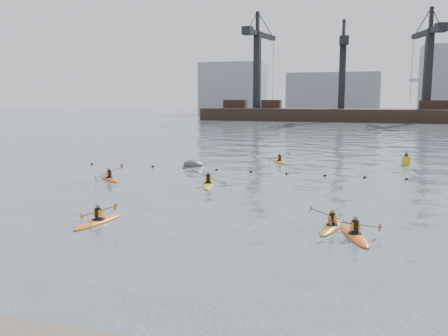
{
  "coord_description": "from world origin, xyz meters",
  "views": [
    {
      "loc": [
        7.17,
        -14.96,
        6.16
      ],
      "look_at": [
        0.64,
        6.3,
        2.8
      ],
      "focal_mm": 38.0,
      "sensor_mm": 36.0,
      "label": 1
    }
  ],
  "objects_px": {
    "kayaker_3": "(208,184)",
    "nav_buoy": "(406,161)",
    "kayaker_4": "(355,235)",
    "kayaker_5": "(279,161)",
    "kayaker_0": "(98,221)",
    "mooring_buoy": "(195,166)",
    "kayaker_1": "(332,226)",
    "kayaker_2": "(109,178)"
  },
  "relations": [
    {
      "from": "kayaker_4",
      "to": "kayaker_5",
      "type": "relative_size",
      "value": 1.17
    },
    {
      "from": "kayaker_0",
      "to": "kayaker_3",
      "type": "relative_size",
      "value": 0.95
    },
    {
      "from": "nav_buoy",
      "to": "kayaker_0",
      "type": "bearing_deg",
      "value": -121.75
    },
    {
      "from": "kayaker_0",
      "to": "mooring_buoy",
      "type": "distance_m",
      "value": 19.6
    },
    {
      "from": "kayaker_1",
      "to": "nav_buoy",
      "type": "xyz_separation_m",
      "value": [
        4.79,
        23.21,
        0.32
      ]
    },
    {
      "from": "kayaker_0",
      "to": "kayaker_3",
      "type": "xyz_separation_m",
      "value": [
        1.97,
        10.9,
        0.01
      ]
    },
    {
      "from": "mooring_buoy",
      "to": "nav_buoy",
      "type": "height_order",
      "value": "nav_buoy"
    },
    {
      "from": "kayaker_1",
      "to": "kayaker_5",
      "type": "relative_size",
      "value": 1.11
    },
    {
      "from": "kayaker_5",
      "to": "kayaker_2",
      "type": "bearing_deg",
      "value": -159.44
    },
    {
      "from": "kayaker_4",
      "to": "kayaker_5",
      "type": "xyz_separation_m",
      "value": [
        -7.59,
        22.85,
        -0.01
      ]
    },
    {
      "from": "kayaker_5",
      "to": "kayaker_3",
      "type": "bearing_deg",
      "value": -131.99
    },
    {
      "from": "mooring_buoy",
      "to": "kayaker_5",
      "type": "bearing_deg",
      "value": 34.21
    },
    {
      "from": "kayaker_1",
      "to": "kayaker_2",
      "type": "xyz_separation_m",
      "value": [
        -16.95,
        8.58,
        0.0
      ]
    },
    {
      "from": "kayaker_2",
      "to": "nav_buoy",
      "type": "xyz_separation_m",
      "value": [
        21.74,
        14.63,
        0.32
      ]
    },
    {
      "from": "mooring_buoy",
      "to": "nav_buoy",
      "type": "relative_size",
      "value": 1.59
    },
    {
      "from": "kayaker_3",
      "to": "kayaker_0",
      "type": "bearing_deg",
      "value": -117.04
    },
    {
      "from": "kayaker_0",
      "to": "nav_buoy",
      "type": "bearing_deg",
      "value": 67.6
    },
    {
      "from": "kayaker_3",
      "to": "kayaker_2",
      "type": "bearing_deg",
      "value": 162.57
    },
    {
      "from": "kayaker_3",
      "to": "kayaker_5",
      "type": "relative_size",
      "value": 1.2
    },
    {
      "from": "kayaker_0",
      "to": "kayaker_4",
      "type": "relative_size",
      "value": 0.98
    },
    {
      "from": "kayaker_2",
      "to": "kayaker_3",
      "type": "xyz_separation_m",
      "value": [
        7.86,
        -0.09,
        0.01
      ]
    },
    {
      "from": "kayaker_2",
      "to": "kayaker_1",
      "type": "bearing_deg",
      "value": -76.75
    },
    {
      "from": "kayaker_1",
      "to": "kayaker_3",
      "type": "height_order",
      "value": "kayaker_3"
    },
    {
      "from": "kayaker_1",
      "to": "kayaker_4",
      "type": "relative_size",
      "value": 0.95
    },
    {
      "from": "mooring_buoy",
      "to": "nav_buoy",
      "type": "xyz_separation_m",
      "value": [
        18.12,
        6.16,
        0.42
      ]
    },
    {
      "from": "kayaker_0",
      "to": "nav_buoy",
      "type": "height_order",
      "value": "nav_buoy"
    },
    {
      "from": "kayaker_0",
      "to": "kayaker_2",
      "type": "distance_m",
      "value": 12.47
    },
    {
      "from": "kayaker_1",
      "to": "kayaker_4",
      "type": "distance_m",
      "value": 1.59
    },
    {
      "from": "kayaker_4",
      "to": "kayaker_5",
      "type": "bearing_deg",
      "value": -90.47
    },
    {
      "from": "kayaker_1",
      "to": "nav_buoy",
      "type": "distance_m",
      "value": 23.7
    },
    {
      "from": "kayaker_3",
      "to": "nav_buoy",
      "type": "distance_m",
      "value": 20.24
    },
    {
      "from": "kayaker_2",
      "to": "kayaker_3",
      "type": "relative_size",
      "value": 0.81
    },
    {
      "from": "kayaker_4",
      "to": "mooring_buoy",
      "type": "relative_size",
      "value": 1.61
    },
    {
      "from": "kayaker_0",
      "to": "kayaker_1",
      "type": "distance_m",
      "value": 11.32
    },
    {
      "from": "kayaker_0",
      "to": "kayaker_3",
      "type": "distance_m",
      "value": 11.08
    },
    {
      "from": "kayaker_4",
      "to": "nav_buoy",
      "type": "bearing_deg",
      "value": -117.5
    },
    {
      "from": "kayaker_5",
      "to": "kayaker_0",
      "type": "bearing_deg",
      "value": -131.62
    },
    {
      "from": "kayaker_2",
      "to": "mooring_buoy",
      "type": "distance_m",
      "value": 9.22
    },
    {
      "from": "mooring_buoy",
      "to": "kayaker_3",
      "type": "bearing_deg",
      "value": -63.69
    },
    {
      "from": "kayaker_2",
      "to": "mooring_buoy",
      "type": "xyz_separation_m",
      "value": [
        3.62,
        8.48,
        -0.1
      ]
    },
    {
      "from": "kayaker_5",
      "to": "mooring_buoy",
      "type": "distance_m",
      "value": 8.24
    },
    {
      "from": "kayaker_5",
      "to": "mooring_buoy",
      "type": "bearing_deg",
      "value": -176.7
    }
  ]
}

